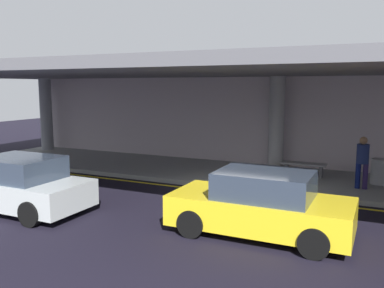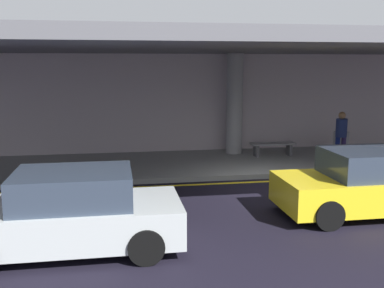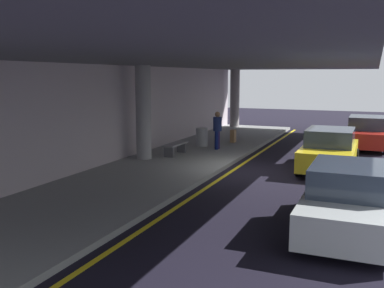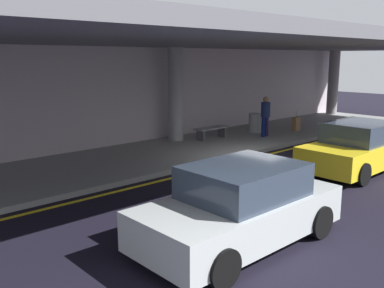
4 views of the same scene
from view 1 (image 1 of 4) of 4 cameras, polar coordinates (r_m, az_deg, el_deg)
ground_plane at (r=12.44m, az=6.61°, el=-7.85°), size 60.00×60.00×0.00m
sidewalk at (r=15.30m, az=10.37°, el=-4.62°), size 26.00×4.20×0.15m
lane_stripe_yellow at (r=13.07m, az=7.59°, el=-7.07°), size 26.00×0.14×0.01m
support_column_far_left at (r=22.36m, az=-19.74°, el=3.94°), size 0.60×0.60×3.65m
support_column_left_mid at (r=16.27m, az=11.74°, el=2.87°), size 0.60×0.60×3.65m
ceiling_overhang at (r=14.47m, az=10.24°, el=10.11°), size 28.00×13.20×0.30m
terminal_back_wall at (r=17.19m, az=12.48°, el=2.86°), size 26.00×0.30×3.80m
car_yellow_taxi at (r=9.57m, az=9.65°, el=-8.37°), size 4.10×1.92×1.50m
car_silver at (r=12.22m, az=-23.13°, el=-5.31°), size 4.10×1.92×1.50m
traveler_with_luggage at (r=14.03m, az=22.76°, el=-1.96°), size 0.38×0.38×1.68m
bench_metal at (r=15.46m, az=15.37°, el=-3.04°), size 1.60×0.50×0.48m
trash_bin_steel at (r=15.04m, az=24.76°, el=-3.52°), size 0.56×0.56×0.85m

